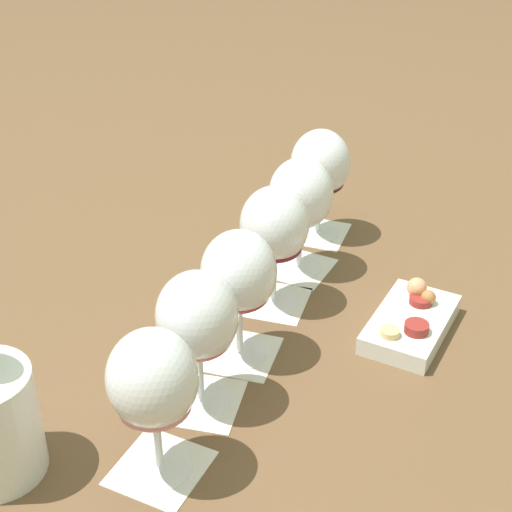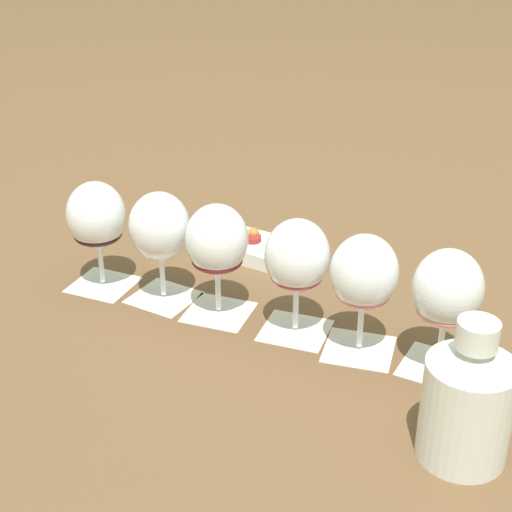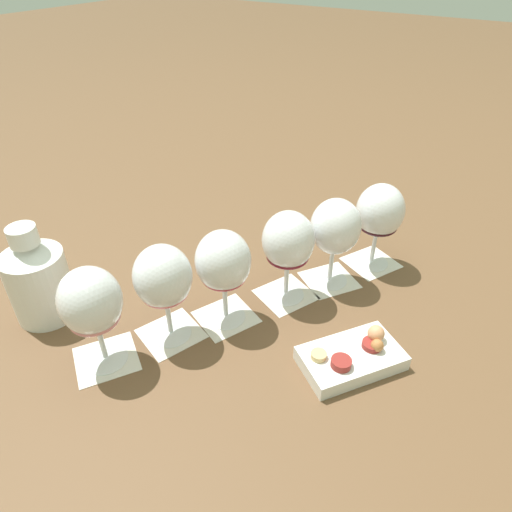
{
  "view_description": "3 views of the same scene",
  "coord_description": "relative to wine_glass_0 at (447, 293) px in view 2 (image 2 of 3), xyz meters",
  "views": [
    {
      "loc": [
        -0.9,
        0.11,
        0.67
      ],
      "look_at": [
        0.0,
        0.0,
        0.12
      ],
      "focal_mm": 55.0,
      "sensor_mm": 36.0,
      "label": 1
    },
    {
      "loc": [
        0.06,
        1.06,
        0.67
      ],
      "look_at": [
        0.0,
        0.0,
        0.12
      ],
      "focal_mm": 55.0,
      "sensor_mm": 36.0,
      "label": 2
    },
    {
      "loc": [
        -0.56,
        -0.37,
        0.6
      ],
      "look_at": [
        0.0,
        0.0,
        0.12
      ],
      "focal_mm": 32.0,
      "sensor_mm": 36.0,
      "label": 3
    }
  ],
  "objects": [
    {
      "name": "wine_glass_5",
      "position": [
        0.51,
        -0.28,
        -0.0
      ],
      "size": [
        0.1,
        0.1,
        0.19
      ],
      "color": "white",
      "rests_on": "tasting_card_5"
    },
    {
      "name": "snack_dish",
      "position": [
        0.22,
        -0.35,
        -0.11
      ],
      "size": [
        0.19,
        0.18,
        0.06
      ],
      "color": "white",
      "rests_on": "ground_plane"
    },
    {
      "name": "tasting_card_1",
      "position": [
        0.11,
        -0.05,
        -0.12
      ],
      "size": [
        0.13,
        0.13,
        0.0
      ],
      "color": "silver",
      "rests_on": "ground_plane"
    },
    {
      "name": "ground_plane",
      "position": [
        0.26,
        -0.14,
        -0.12
      ],
      "size": [
        8.0,
        8.0,
        0.0
      ],
      "primitive_type": "plane",
      "color": "brown"
    },
    {
      "name": "tasting_card_4",
      "position": [
        0.41,
        -0.23,
        -0.12
      ],
      "size": [
        0.14,
        0.14,
        0.0
      ],
      "color": "silver",
      "rests_on": "ground_plane"
    },
    {
      "name": "tasting_card_5",
      "position": [
        0.51,
        -0.28,
        -0.12
      ],
      "size": [
        0.13,
        0.13,
        0.0
      ],
      "color": "silver",
      "rests_on": "ground_plane"
    },
    {
      "name": "wine_glass_2",
      "position": [
        0.2,
        -0.11,
        -0.0
      ],
      "size": [
        0.1,
        0.1,
        0.19
      ],
      "color": "white",
      "rests_on": "tasting_card_2"
    },
    {
      "name": "ceramic_vase",
      "position": [
        0.02,
        0.18,
        -0.04
      ],
      "size": [
        0.11,
        0.11,
        0.19
      ],
      "color": "white",
      "rests_on": "ground_plane"
    },
    {
      "name": "wine_glass_4",
      "position": [
        0.41,
        -0.23,
        -0.0
      ],
      "size": [
        0.1,
        0.1,
        0.19
      ],
      "color": "white",
      "rests_on": "tasting_card_4"
    },
    {
      "name": "tasting_card_2",
      "position": [
        0.2,
        -0.11,
        -0.12
      ],
      "size": [
        0.13,
        0.13,
        0.0
      ],
      "color": "silver",
      "rests_on": "ground_plane"
    },
    {
      "name": "wine_glass_1",
      "position": [
        0.11,
        -0.05,
        -0.0
      ],
      "size": [
        0.1,
        0.1,
        0.19
      ],
      "color": "white",
      "rests_on": "tasting_card_1"
    },
    {
      "name": "tasting_card_0",
      "position": [
        0.0,
        0.0,
        -0.12
      ],
      "size": [
        0.14,
        0.14,
        0.0
      ],
      "color": "silver",
      "rests_on": "ground_plane"
    },
    {
      "name": "wine_glass_0",
      "position": [
        0.0,
        0.0,
        0.0
      ],
      "size": [
        0.1,
        0.1,
        0.19
      ],
      "color": "white",
      "rests_on": "tasting_card_0"
    },
    {
      "name": "tasting_card_3",
      "position": [
        0.31,
        -0.17,
        -0.12
      ],
      "size": [
        0.13,
        0.13,
        0.0
      ],
      "color": "silver",
      "rests_on": "ground_plane"
    },
    {
      "name": "wine_glass_3",
      "position": [
        0.31,
        -0.17,
        0.0
      ],
      "size": [
        0.1,
        0.1,
        0.19
      ],
      "color": "white",
      "rests_on": "tasting_card_3"
    }
  ]
}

